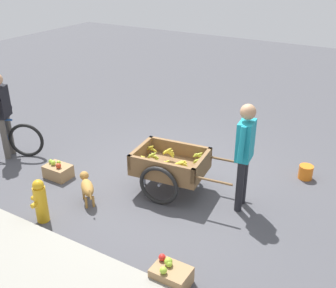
{
  "coord_description": "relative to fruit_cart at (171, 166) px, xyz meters",
  "views": [
    {
      "loc": [
        -3.01,
        5.04,
        3.53
      ],
      "look_at": [
        -0.07,
        0.07,
        0.75
      ],
      "focal_mm": 43.49,
      "sensor_mm": 36.0,
      "label": 1
    }
  ],
  "objects": [
    {
      "name": "fire_hydrant",
      "position": [
        1.16,
        1.65,
        -0.1
      ],
      "size": [
        0.25,
        0.25,
        0.67
      ],
      "color": "gold",
      "rests_on": "ground"
    },
    {
      "name": "fruit_cart",
      "position": [
        0.0,
        0.0,
        0.0
      ],
      "size": [
        1.73,
        1.01,
        0.7
      ],
      "color": "brown",
      "rests_on": "ground"
    },
    {
      "name": "vendor_person",
      "position": [
        -1.13,
        -0.13,
        0.55
      ],
      "size": [
        0.24,
        0.56,
        1.64
      ],
      "color": "black",
      "rests_on": "ground"
    },
    {
      "name": "cyclist_person",
      "position": [
        3.21,
        0.5,
        0.51
      ],
      "size": [
        0.33,
        0.55,
        1.59
      ],
      "color": "#4C4742",
      "rests_on": "ground"
    },
    {
      "name": "mixed_fruit_crate",
      "position": [
        1.85,
        0.63,
        -0.32
      ],
      "size": [
        0.44,
        0.32,
        0.31
      ],
      "color": "#99754C",
      "rests_on": "ground"
    },
    {
      "name": "dog",
      "position": [
        0.93,
        0.94,
        -0.17
      ],
      "size": [
        0.54,
        0.47,
        0.4
      ],
      "color": "#AD7A38",
      "rests_on": "ground"
    },
    {
      "name": "plastic_bucket",
      "position": [
        -1.78,
        -1.48,
        -0.32
      ],
      "size": [
        0.24,
        0.24,
        0.24
      ],
      "primitive_type": "cylinder",
      "color": "orange",
      "rests_on": "ground"
    },
    {
      "name": "apple_crate",
      "position": [
        -1.03,
        1.76,
        -0.31
      ],
      "size": [
        0.44,
        0.32,
        0.32
      ],
      "color": "#99754C",
      "rests_on": "ground"
    },
    {
      "name": "ground_plane",
      "position": [
        0.19,
        -0.18,
        -0.44
      ],
      "size": [
        24.0,
        24.0,
        0.0
      ],
      "primitive_type": "plane",
      "color": "#47474C"
    },
    {
      "name": "bicycle",
      "position": [
        3.35,
        0.57,
        -0.08
      ],
      "size": [
        1.51,
        0.81,
        0.85
      ],
      "color": "black",
      "rests_on": "ground"
    }
  ]
}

